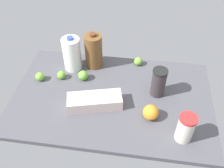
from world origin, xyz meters
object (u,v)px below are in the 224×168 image
Objects in this scene: chocolate_milk_jug at (94,51)px; shaker_bottle at (159,82)px; orange_loose at (151,112)px; lime_near_front at (138,61)px; lime_far_back at (40,77)px; lime_beside_bowl at (83,75)px; milk_jug at (72,54)px; lime_by_jug at (61,75)px; egg_carton at (95,101)px; tumbler_cup at (185,128)px.

chocolate_milk_jug is 1.37× the size of shaker_bottle.
orange_loose is 1.55× the size of lime_near_front.
lime_near_front is (-61.45, -24.48, 0.02)cm from lime_far_back.
lime_beside_bowl reaches higher than lime_far_back.
milk_jug reaches higher than orange_loose.
lime_by_jug is at bearing -4.64° from shaker_bottle.
shaker_bottle is 3.30× the size of lime_far_back.
orange_loose is 46.40cm from lime_near_front.
chocolate_milk_jug is 1.03× the size of milk_jug.
lime_near_front is 39.42cm from lime_beside_bowl.
shaker_bottle is 3.28× the size of lime_near_front.
milk_jug reaches higher than egg_carton.
shaker_bottle is at bearing 178.91° from lime_far_back.
lime_near_front is (-48.26, -20.91, 0.13)cm from lime_by_jug.
milk_jug is at bearing -139.93° from lime_far_back.
egg_carton is at bearing 23.01° from shaker_bottle.
lime_by_jug is 0.84× the size of lime_beside_bowl.
lime_by_jug is (25.95, -20.11, -0.93)cm from egg_carton.
egg_carton is 1.68× the size of shaker_bottle.
orange_loose is at bearing 145.75° from milk_jug.
lime_by_jug is at bearing 4.38° from lime_beside_bowl.
lime_by_jug is (75.30, -35.30, -5.62)cm from tumbler_cup.
lime_far_back is at bearing 40.07° from milk_jug.
milk_jug reaches higher than lime_by_jug.
milk_jug is at bearing -49.18° from lime_beside_bowl.
lime_beside_bowl is (-14.19, -1.09, 0.51)cm from lime_by_jug.
milk_jug reaches higher than tumbler_cup.
orange_loose is 63.02cm from lime_by_jug.
lime_beside_bowl reaches higher than lime_by_jug.
chocolate_milk_jug is 1.53× the size of tumbler_cup.
chocolate_milk_jug reaches higher than shaker_bottle.
tumbler_cup is (-13.77, 30.30, -0.98)cm from shaker_bottle.
milk_jug reaches higher than lime_near_front.
tumbler_cup is 94.18cm from lime_far_back.
orange_loose is (-32.13, 4.31, 0.76)cm from egg_carton.
lime_near_front is at bearing -64.30° from tumbler_cup.
shaker_bottle reaches higher than orange_loose.
lime_near_front is at bearing -62.87° from shaker_bottle.
egg_carton is 32.84cm from lime_by_jug.
lime_beside_bowl is (61.12, -36.39, -5.11)cm from tumbler_cup.
chocolate_milk_jug reaches higher than lime_by_jug.
lime_near_front is 0.88× the size of lime_beside_bowl.
shaker_bottle reaches higher than lime_near_front.
orange_loose reaches higher than lime_far_back.
lime_near_front is (-22.31, -41.02, -0.80)cm from egg_carton.
egg_carton is at bearing 61.46° from lime_near_front.
lime_beside_bowl is at bearing -7.32° from shaker_bottle.
tumbler_cup is (-56.80, 51.55, -3.55)cm from chocolate_milk_jug.
shaker_bottle is 20.32cm from orange_loose.
tumbler_cup is 20.75cm from orange_loose.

